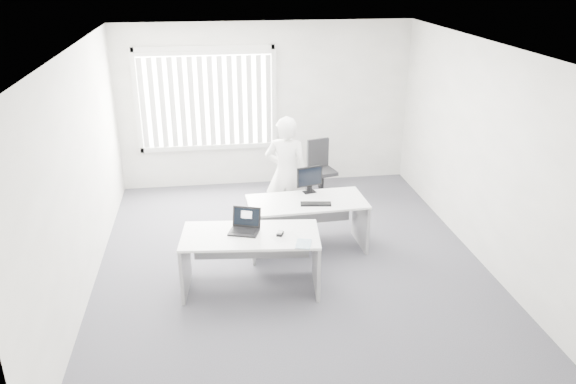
{
  "coord_description": "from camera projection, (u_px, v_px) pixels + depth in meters",
  "views": [
    {
      "loc": [
        -0.97,
        -6.4,
        3.73
      ],
      "look_at": [
        -0.03,
        0.15,
        0.97
      ],
      "focal_mm": 35.0,
      "sensor_mm": 36.0,
      "label": 1
    }
  ],
  "objects": [
    {
      "name": "wall_front",
      "position": [
        353.0,
        301.0,
        4.13
      ],
      "size": [
        5.0,
        0.02,
        2.8
      ],
      "primitive_type": "cube",
      "color": "silver",
      "rests_on": "ground"
    },
    {
      "name": "paper_sheet",
      "position": [
        285.0,
        237.0,
        6.52
      ],
      "size": [
        0.35,
        0.29,
        0.0
      ],
      "primitive_type": "cube",
      "rotation": [
        0.0,
        0.0,
        0.33
      ],
      "color": "silver",
      "rests_on": "desk_near"
    },
    {
      "name": "wall_left",
      "position": [
        80.0,
        175.0,
        6.54
      ],
      "size": [
        0.02,
        6.0,
        2.8
      ],
      "primitive_type": "cube",
      "color": "silver",
      "rests_on": "ground"
    },
    {
      "name": "wall_back",
      "position": [
        266.0,
        105.0,
        9.61
      ],
      "size": [
        5.0,
        0.02,
        2.8
      ],
      "primitive_type": "cube",
      "color": "silver",
      "rests_on": "ground"
    },
    {
      "name": "ground",
      "position": [
        292.0,
        264.0,
        7.41
      ],
      "size": [
        6.0,
        6.0,
        0.0
      ],
      "primitive_type": "plane",
      "color": "#585860",
      "rests_on": "ground"
    },
    {
      "name": "booklet",
      "position": [
        304.0,
        244.0,
        6.35
      ],
      "size": [
        0.23,
        0.27,
        0.01
      ],
      "primitive_type": "cube",
      "rotation": [
        0.0,
        0.0,
        -0.28
      ],
      "color": "white",
      "rests_on": "desk_near"
    },
    {
      "name": "mouse",
      "position": [
        280.0,
        233.0,
        6.56
      ],
      "size": [
        0.1,
        0.13,
        0.05
      ],
      "primitive_type": null,
      "rotation": [
        0.0,
        0.0,
        -0.4
      ],
      "color": "#ABABAD",
      "rests_on": "paper_sheet"
    },
    {
      "name": "office_chair",
      "position": [
        321.0,
        177.0,
        9.53
      ],
      "size": [
        0.65,
        0.65,
        0.93
      ],
      "rotation": [
        0.0,
        0.0,
        0.26
      ],
      "color": "black",
      "rests_on": "ground"
    },
    {
      "name": "desk_near",
      "position": [
        251.0,
        250.0,
        6.67
      ],
      "size": [
        1.68,
        0.92,
        0.74
      ],
      "rotation": [
        0.0,
        0.0,
        -0.1
      ],
      "color": "white",
      "rests_on": "ground"
    },
    {
      "name": "ceiling",
      "position": [
        292.0,
        48.0,
        6.33
      ],
      "size": [
        5.0,
        6.0,
        0.02
      ],
      "primitive_type": "cube",
      "color": "white",
      "rests_on": "wall_back"
    },
    {
      "name": "blinds",
      "position": [
        207.0,
        102.0,
        9.34
      ],
      "size": [
        2.2,
        0.1,
        1.5
      ],
      "primitive_type": null,
      "color": "silver",
      "rests_on": "wall_back"
    },
    {
      "name": "keyboard",
      "position": [
        316.0,
        204.0,
        7.41
      ],
      "size": [
        0.42,
        0.19,
        0.02
      ],
      "primitive_type": "cube",
      "rotation": [
        0.0,
        0.0,
        -0.14
      ],
      "color": "black",
      "rests_on": "desk_far"
    },
    {
      "name": "person",
      "position": [
        286.0,
        174.0,
        8.11
      ],
      "size": [
        0.72,
        0.57,
        1.71
      ],
      "primitive_type": "imported",
      "rotation": [
        0.0,
        0.0,
        2.84
      ],
      "color": "white",
      "rests_on": "ground"
    },
    {
      "name": "wall_right",
      "position": [
        484.0,
        155.0,
        7.2
      ],
      "size": [
        0.02,
        6.0,
        2.8
      ],
      "primitive_type": "cube",
      "color": "silver",
      "rests_on": "ground"
    },
    {
      "name": "monitor",
      "position": [
        310.0,
        180.0,
        7.73
      ],
      "size": [
        0.39,
        0.21,
        0.38
      ],
      "primitive_type": null,
      "rotation": [
        0.0,
        0.0,
        0.27
      ],
      "color": "black",
      "rests_on": "desk_far"
    },
    {
      "name": "laptop",
      "position": [
        244.0,
        223.0,
        6.57
      ],
      "size": [
        0.42,
        0.4,
        0.27
      ],
      "primitive_type": null,
      "rotation": [
        0.0,
        0.0,
        -0.33
      ],
      "color": "black",
      "rests_on": "desk_near"
    },
    {
      "name": "desk_far",
      "position": [
        307.0,
        214.0,
        7.61
      ],
      "size": [
        1.61,
        0.81,
        0.72
      ],
      "rotation": [
        0.0,
        0.0,
        0.05
      ],
      "color": "white",
      "rests_on": "ground"
    },
    {
      "name": "window",
      "position": [
        206.0,
        99.0,
        9.38
      ],
      "size": [
        2.32,
        0.06,
        1.76
      ],
      "primitive_type": "cube",
      "color": "silver",
      "rests_on": "wall_back"
    }
  ]
}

